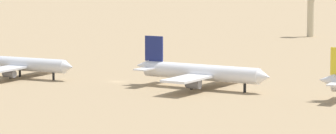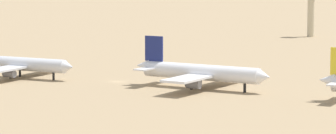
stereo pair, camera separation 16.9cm
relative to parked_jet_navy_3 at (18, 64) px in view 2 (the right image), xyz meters
name	(u,v)px [view 2 (the right image)]	position (x,y,z in m)	size (l,w,h in m)	color
ground	(117,82)	(31.48, 4.67, -4.28)	(4000.00, 4000.00, 0.00)	#9E8460
parked_jet_navy_3	(18,64)	(0.00, 0.00, 0.00)	(39.54, 33.18, 13.07)	silver
parked_jet_navy_4	(200,72)	(59.59, 1.41, 0.35)	(42.81, 36.24, 14.13)	white
control_tower	(311,5)	(40.06, 180.04, 10.42)	(5.20, 5.20, 24.37)	#C6B793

